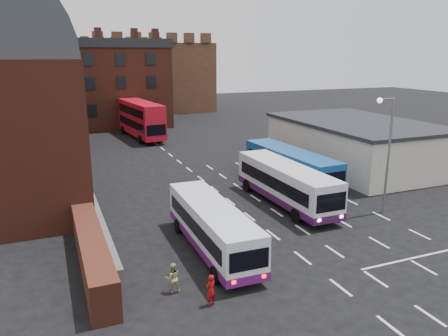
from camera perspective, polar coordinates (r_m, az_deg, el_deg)
name	(u,v)px	position (r m, az deg, el deg)	size (l,w,h in m)	color
ground	(294,252)	(24.12, 9.19, -10.73)	(180.00, 180.00, 0.00)	black
forecourt_wall	(92,253)	(22.55, -16.81, -10.56)	(1.20, 10.00, 1.80)	#602B1E
cream_building	(356,143)	(42.76, 16.84, 3.15)	(10.40, 16.40, 4.25)	beige
brick_terrace	(87,89)	(64.87, -17.47, 9.87)	(22.00, 10.00, 11.00)	brown
castle_keep	(142,76)	(86.37, -10.66, 11.69)	(22.00, 22.00, 12.00)	brown
bus_white_outbound	(212,224)	(23.35, -1.56, -7.37)	(2.46, 9.40, 2.56)	white
bus_white_inbound	(286,181)	(30.65, 8.05, -1.75)	(2.74, 10.37, 2.82)	silver
bus_blue	(290,165)	(35.13, 8.67, 0.41)	(3.08, 10.60, 2.86)	#154B90
bus_red_double	(141,119)	(55.36, -10.80, 6.31)	(3.69, 11.48, 4.51)	red
street_lamp	(387,145)	(29.76, 20.49, 2.86)	(1.55, 0.46, 7.69)	slate
pedestrian_red	(211,290)	(18.97, -1.75, -15.65)	(0.51, 0.34, 1.41)	maroon
pedestrian_beige	(173,278)	(20.03, -6.73, -14.04)	(0.67, 0.52, 1.38)	tan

